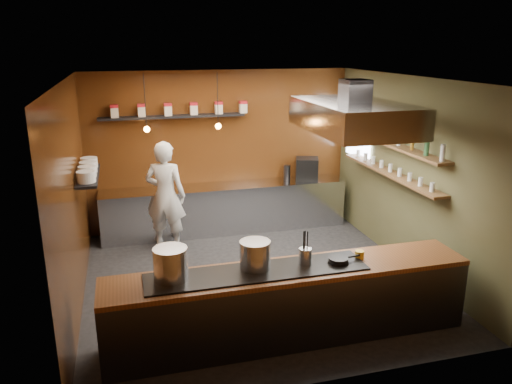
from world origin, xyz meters
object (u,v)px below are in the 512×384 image
object	(u,v)px
chef	(166,196)
stockpot_small	(255,255)
espresso_machine	(307,169)
extractor_hood	(354,116)
stockpot_large	(171,264)

from	to	relation	value
chef	stockpot_small	bearing A→B (deg)	126.43
espresso_machine	chef	bearing A→B (deg)	-149.31
extractor_hood	chef	bearing A→B (deg)	140.67
extractor_hood	stockpot_large	bearing A→B (deg)	-156.85
extractor_hood	stockpot_small	distance (m)	2.47
stockpot_large	extractor_hood	bearing A→B (deg)	23.15
extractor_hood	chef	xyz separation A→B (m)	(-2.46, 2.02, -1.55)
stockpot_large	stockpot_small	world-z (taller)	stockpot_large
extractor_hood	stockpot_large	xyz separation A→B (m)	(-2.68, -1.15, -1.38)
espresso_machine	chef	size ratio (longest dim) A/B	0.22
stockpot_large	chef	distance (m)	3.18
espresso_machine	stockpot_small	bearing A→B (deg)	-99.72
extractor_hood	stockpot_small	size ratio (longest dim) A/B	5.55
stockpot_large	chef	world-z (taller)	chef
extractor_hood	espresso_machine	world-z (taller)	extractor_hood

